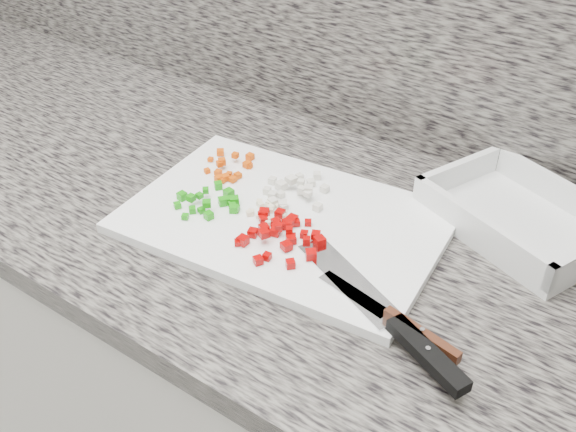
# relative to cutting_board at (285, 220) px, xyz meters

# --- Properties ---
(cabinet) EXTENTS (3.92, 0.62, 0.86)m
(cabinet) POSITION_rel_cutting_board_xyz_m (-0.07, 0.02, -0.48)
(cabinet) COLOR beige
(cabinet) RESTS_ON ground
(countertop) EXTENTS (3.96, 0.64, 0.04)m
(countertop) POSITION_rel_cutting_board_xyz_m (-0.07, 0.02, -0.03)
(countertop) COLOR #68635C
(countertop) RESTS_ON cabinet
(cutting_board) EXTENTS (0.49, 0.35, 0.02)m
(cutting_board) POSITION_rel_cutting_board_xyz_m (0.00, 0.00, 0.00)
(cutting_board) COLOR white
(cutting_board) RESTS_ON countertop
(carrot_pile) EXTENTS (0.09, 0.10, 0.02)m
(carrot_pile) POSITION_rel_cutting_board_xyz_m (-0.15, 0.05, 0.01)
(carrot_pile) COLOR #D14704
(carrot_pile) RESTS_ON cutting_board
(onion_pile) EXTENTS (0.11, 0.12, 0.02)m
(onion_pile) POSITION_rel_cutting_board_xyz_m (-0.02, 0.06, 0.02)
(onion_pile) COLOR silver
(onion_pile) RESTS_ON cutting_board
(green_pepper_pile) EXTENTS (0.10, 0.11, 0.02)m
(green_pepper_pile) POSITION_rel_cutting_board_xyz_m (-0.11, -0.04, 0.02)
(green_pepper_pile) COLOR #188F0D
(green_pepper_pile) RESTS_ON cutting_board
(red_pepper_pile) EXTENTS (0.13, 0.13, 0.02)m
(red_pepper_pile) POSITION_rel_cutting_board_xyz_m (0.02, -0.04, 0.02)
(red_pepper_pile) COLOR #9F0202
(red_pepper_pile) RESTS_ON cutting_board
(garlic_pile) EXTENTS (0.06, 0.05, 0.01)m
(garlic_pile) POSITION_rel_cutting_board_xyz_m (-0.03, -0.01, 0.01)
(garlic_pile) COLOR beige
(garlic_pile) RESTS_ON cutting_board
(chef_knife) EXTENTS (0.30, 0.16, 0.02)m
(chef_knife) POSITION_rel_cutting_board_xyz_m (0.25, -0.11, 0.01)
(chef_knife) COLOR silver
(chef_knife) RESTS_ON cutting_board
(paring_knife) EXTENTS (0.21, 0.06, 0.02)m
(paring_knife) POSITION_rel_cutting_board_xyz_m (0.25, -0.11, 0.01)
(paring_knife) COLOR silver
(paring_knife) RESTS_ON cutting_board
(tray) EXTENTS (0.31, 0.27, 0.05)m
(tray) POSITION_rel_cutting_board_xyz_m (0.29, 0.19, 0.01)
(tray) COLOR silver
(tray) RESTS_ON countertop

